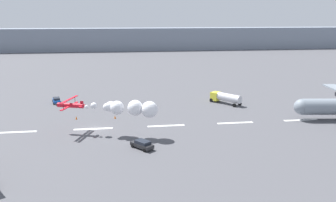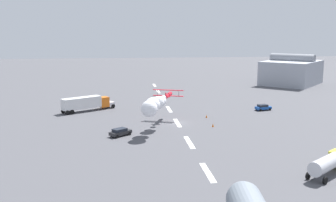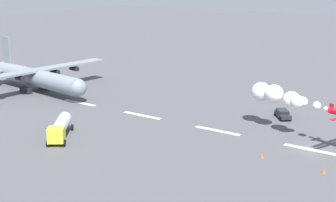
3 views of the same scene
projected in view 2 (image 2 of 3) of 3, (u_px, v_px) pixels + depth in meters
The scene contains 16 objects.
ground_plane at pixel (177, 123), 85.31m from camera, with size 440.00×440.00×0.00m, color #4C4C51.
runway_stripe_0 at pixel (154, 85), 145.46m from camera, with size 8.00×0.90×0.01m, color white.
runway_stripe_1 at pixel (158, 91), 130.42m from camera, with size 8.00×0.90×0.01m, color white.
runway_stripe_2 at pixel (163, 99), 115.38m from camera, with size 8.00×0.90×0.01m, color white.
runway_stripe_3 at pixel (169, 109), 100.34m from camera, with size 8.00×0.90×0.01m, color white.
runway_stripe_4 at pixel (177, 123), 85.30m from camera, with size 8.00×0.90×0.01m, color white.
runway_stripe_5 at pixel (189, 142), 70.27m from camera, with size 8.00×0.90×0.01m, color white.
runway_stripe_6 at pixel (208, 172), 55.23m from camera, with size 8.00×0.90×0.01m, color white.
stunt_biplane_red at pixel (155, 104), 76.68m from camera, with size 20.30×10.57×3.29m.
semi_truck_orange at pixel (87, 103), 97.82m from camera, with size 10.00×13.36×3.70m.
fuel_tanker_truck at pixel (330, 163), 54.11m from camera, with size 7.32×8.62×2.90m.
followme_car_yellow at pixel (120, 132), 74.49m from camera, with size 4.20×4.59×1.52m.
airport_staff_sedan at pixel (263, 107), 98.95m from camera, with size 2.75×4.36×1.52m.
hangar_building at pixel (291, 72), 147.77m from camera, with size 29.45×29.19×11.77m.
traffic_cone_near at pixel (206, 116), 90.28m from camera, with size 0.44×0.44×0.75m, color orange.
traffic_cone_far at pixel (213, 125), 81.68m from camera, with size 0.44×0.44×0.75m, color orange.
Camera 2 is at (82.23, -11.93, 20.03)m, focal length 40.80 mm.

